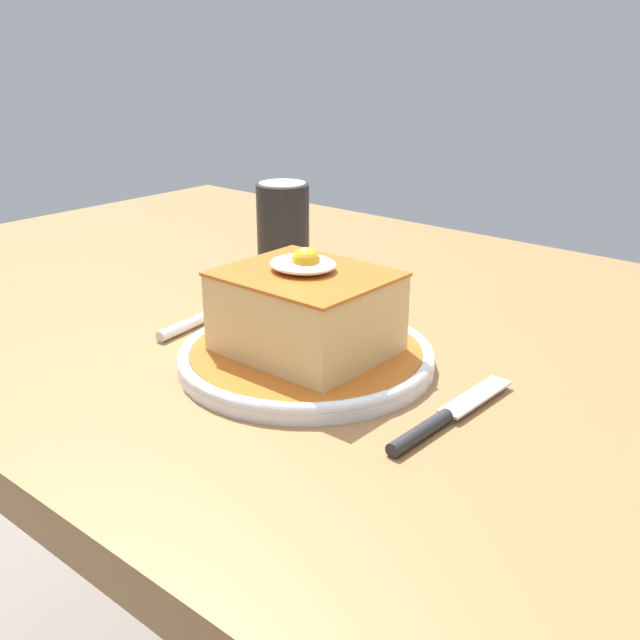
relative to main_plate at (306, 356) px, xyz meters
The scene contains 6 objects.
dining_table 0.19m from the main_plate, 112.66° to the left, with size 1.42×0.84×0.77m.
main_plate is the anchor object (origin of this frame).
sandwich_meal 0.04m from the main_plate, 152.29° to the left, with size 0.22×0.22×0.11m.
fork 0.16m from the main_plate, behind, with size 0.04×0.14×0.01m.
knife 0.16m from the main_plate, ahead, with size 0.02×0.17×0.01m.
soda_can 0.28m from the main_plate, 137.57° to the left, with size 0.07×0.07×0.12m.
Camera 1 is at (0.49, -0.62, 1.07)m, focal length 42.14 mm.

